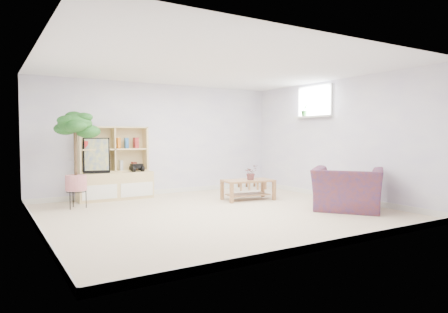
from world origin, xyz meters
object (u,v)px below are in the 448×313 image
coffee_table (248,190)px  armchair (348,186)px  storage_unit (115,163)px  floor_tree (76,160)px

coffee_table → armchair: size_ratio=0.87×
storage_unit → armchair: (3.04, -3.24, -0.31)m
storage_unit → floor_tree: (-0.87, -0.61, 0.13)m
storage_unit → armchair: storage_unit is taller
storage_unit → armchair: size_ratio=1.30×
armchair → coffee_table: bearing=-13.8°
storage_unit → coffee_table: size_ratio=1.49×
coffee_table → floor_tree: size_ratio=0.57×
storage_unit → armchair: bearing=-46.8°
armchair → storage_unit: bearing=5.6°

